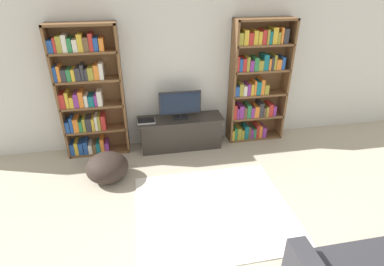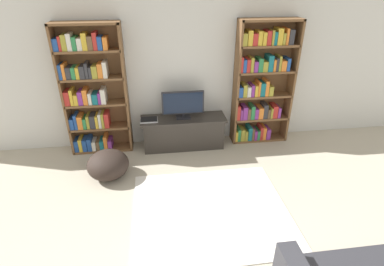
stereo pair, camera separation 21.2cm
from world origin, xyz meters
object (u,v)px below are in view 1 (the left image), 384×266
Objects in this scene: bookshelf_left at (88,94)px; bookshelf_right at (256,83)px; laptop at (146,121)px; tv_stand at (181,132)px; television at (180,104)px; beanbag_ottoman at (107,167)px.

bookshelf_right is (2.78, -0.00, -0.00)m from bookshelf_left.
tv_stand is at bearing 2.74° from laptop.
television is 1.15× the size of beanbag_ottoman.
television is at bearing 90.00° from tv_stand.
tv_stand is 2.06× the size of television.
tv_stand is (-1.34, -0.11, -0.77)m from bookshelf_right.
beanbag_ottoman is (-1.20, -0.76, -0.07)m from tv_stand.
television is at bearing -175.54° from bookshelf_right.
television is (-0.00, 0.00, 0.52)m from tv_stand.
television is (1.44, -0.11, -0.25)m from bookshelf_left.
tv_stand is 2.37× the size of beanbag_ottoman.
laptop is (-1.92, -0.13, -0.48)m from bookshelf_right.
bookshelf_left is 1.46× the size of tv_stand.
bookshelf_left is 3.01× the size of television.
laptop is 1.02m from beanbag_ottoman.
bookshelf_left is at bearing 105.65° from beanbag_ottoman.
bookshelf_left is 1.00× the size of bookshelf_right.
bookshelf_left is at bearing 175.70° from tv_stand.
bookshelf_left is 1.47m from television.
television reaches higher than laptop.
laptop reaches higher than tv_stand.
television is 1.53m from beanbag_ottoman.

